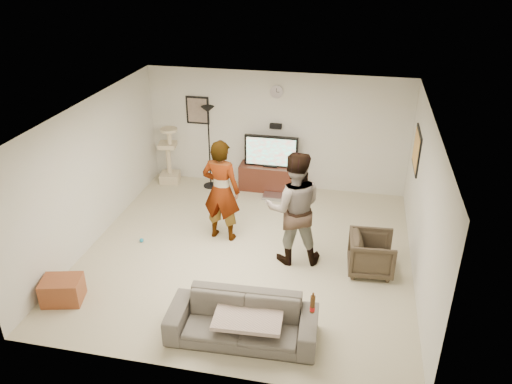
% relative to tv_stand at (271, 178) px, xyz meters
% --- Properties ---
extents(floor, '(5.50, 5.50, 0.02)m').
position_rel_tv_stand_xyz_m(floor, '(0.06, -2.50, -0.29)').
color(floor, beige).
rests_on(floor, ground).
extents(ceiling, '(5.50, 5.50, 0.02)m').
position_rel_tv_stand_xyz_m(ceiling, '(0.06, -2.50, 2.23)').
color(ceiling, silver).
rests_on(ceiling, wall_back).
extents(wall_back, '(5.50, 0.04, 2.50)m').
position_rel_tv_stand_xyz_m(wall_back, '(0.06, 0.25, 0.97)').
color(wall_back, silver).
rests_on(wall_back, floor).
extents(wall_front, '(5.50, 0.04, 2.50)m').
position_rel_tv_stand_xyz_m(wall_front, '(0.06, -5.25, 0.97)').
color(wall_front, silver).
rests_on(wall_front, floor).
extents(wall_left, '(0.04, 5.50, 2.50)m').
position_rel_tv_stand_xyz_m(wall_left, '(-2.69, -2.50, 0.97)').
color(wall_left, silver).
rests_on(wall_left, floor).
extents(wall_right, '(0.04, 5.50, 2.50)m').
position_rel_tv_stand_xyz_m(wall_right, '(2.81, -2.50, 0.97)').
color(wall_right, silver).
rests_on(wall_right, floor).
extents(wall_clock, '(0.26, 0.04, 0.26)m').
position_rel_tv_stand_xyz_m(wall_clock, '(0.06, 0.22, 1.82)').
color(wall_clock, white).
rests_on(wall_clock, wall_back).
extents(wall_speaker, '(0.25, 0.10, 0.10)m').
position_rel_tv_stand_xyz_m(wall_speaker, '(0.06, 0.19, 1.10)').
color(wall_speaker, black).
rests_on(wall_speaker, wall_back).
extents(picture_back, '(0.42, 0.03, 0.52)m').
position_rel_tv_stand_xyz_m(picture_back, '(-1.64, 0.23, 1.32)').
color(picture_back, '#706157').
rests_on(picture_back, wall_back).
extents(picture_right, '(0.03, 0.78, 0.62)m').
position_rel_tv_stand_xyz_m(picture_right, '(2.79, -0.90, 1.22)').
color(picture_right, gold).
rests_on(picture_right, wall_right).
extents(tv_stand, '(1.33, 0.45, 0.55)m').
position_rel_tv_stand_xyz_m(tv_stand, '(0.00, 0.00, 0.00)').
color(tv_stand, '#3E1B12').
rests_on(tv_stand, floor).
extents(console_box, '(0.40, 0.30, 0.07)m').
position_rel_tv_stand_xyz_m(console_box, '(0.11, -0.40, -0.24)').
color(console_box, '#B1B0BC').
rests_on(console_box, floor).
extents(tv, '(1.13, 0.08, 0.67)m').
position_rel_tv_stand_xyz_m(tv, '(0.00, 0.00, 0.61)').
color(tv, black).
rests_on(tv, tv_stand).
extents(tv_screen, '(1.04, 0.01, 0.59)m').
position_rel_tv_stand_xyz_m(tv_screen, '(0.00, -0.04, 0.61)').
color(tv_screen, '#46DCB2').
rests_on(tv_screen, tv).
extents(floor_lamp, '(0.32, 0.32, 1.80)m').
position_rel_tv_stand_xyz_m(floor_lamp, '(-1.31, -0.11, 0.62)').
color(floor_lamp, black).
rests_on(floor_lamp, floor).
extents(cat_tree, '(0.47, 0.47, 1.28)m').
position_rel_tv_stand_xyz_m(cat_tree, '(-2.27, -0.07, 0.36)').
color(cat_tree, '#C2B390').
rests_on(cat_tree, floor).
extents(person_left, '(0.73, 0.53, 1.87)m').
position_rel_tv_stand_xyz_m(person_left, '(-0.50, -2.10, 0.66)').
color(person_left, '#9E9E9E').
rests_on(person_left, floor).
extents(person_right, '(1.07, 0.91, 1.94)m').
position_rel_tv_stand_xyz_m(person_right, '(0.83, -2.54, 0.69)').
color(person_right, '#3D5193').
rests_on(person_right, floor).
extents(sofa, '(2.03, 0.87, 0.58)m').
position_rel_tv_stand_xyz_m(sofa, '(0.44, -4.54, 0.02)').
color(sofa, '#524E47').
rests_on(sofa, floor).
extents(throw_blanket, '(0.94, 0.75, 0.06)m').
position_rel_tv_stand_xyz_m(throw_blanket, '(0.54, -4.54, 0.12)').
color(throw_blanket, '#BCA295').
rests_on(throw_blanket, sofa).
extents(beer_bottle, '(0.06, 0.06, 0.25)m').
position_rel_tv_stand_xyz_m(beer_bottle, '(1.36, -4.54, 0.43)').
color(beer_bottle, '#492B11').
rests_on(beer_bottle, sofa).
extents(armchair, '(0.76, 0.74, 0.65)m').
position_rel_tv_stand_xyz_m(armchair, '(2.12, -2.62, 0.05)').
color(armchair, '#392F23').
rests_on(armchair, floor).
extents(side_table, '(0.65, 0.55, 0.38)m').
position_rel_tv_stand_xyz_m(side_table, '(-2.34, -4.34, -0.09)').
color(side_table, brown).
rests_on(side_table, floor).
extents(toy_ball, '(0.07, 0.07, 0.07)m').
position_rel_tv_stand_xyz_m(toy_ball, '(-1.87, -2.58, -0.24)').
color(toy_ball, teal).
rests_on(toy_ball, floor).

